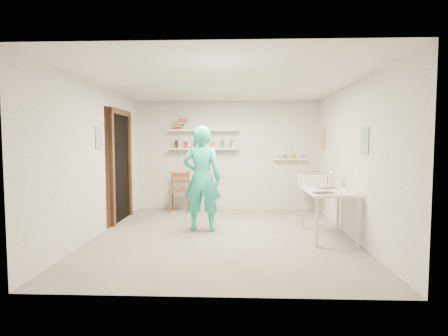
{
  "coord_description": "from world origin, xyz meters",
  "views": [
    {
      "loc": [
        0.23,
        -5.48,
        1.46
      ],
      "look_at": [
        0.0,
        0.4,
        1.05
      ],
      "focal_mm": 28.0,
      "sensor_mm": 36.0,
      "label": 1
    }
  ],
  "objects_px": {
    "belfast_sink": "(312,181)",
    "wall_clock": "(202,160)",
    "man": "(202,179)",
    "desk_lamp": "(333,174)",
    "wooden_chair": "(180,191)",
    "work_table": "(328,214)"
  },
  "relations": [
    {
      "from": "belfast_sink",
      "to": "wall_clock",
      "type": "relative_size",
      "value": 1.9
    },
    {
      "from": "man",
      "to": "desk_lamp",
      "type": "relative_size",
      "value": 12.69
    },
    {
      "from": "man",
      "to": "wooden_chair",
      "type": "relative_size",
      "value": 1.92
    },
    {
      "from": "man",
      "to": "desk_lamp",
      "type": "bearing_deg",
      "value": -173.76
    },
    {
      "from": "wall_clock",
      "to": "wooden_chair",
      "type": "xyz_separation_m",
      "value": [
        -0.63,
        1.39,
        -0.71
      ]
    },
    {
      "from": "wall_clock",
      "to": "wooden_chair",
      "type": "bearing_deg",
      "value": 118.58
    },
    {
      "from": "belfast_sink",
      "to": "desk_lamp",
      "type": "xyz_separation_m",
      "value": [
        0.07,
        -1.32,
        0.26
      ]
    },
    {
      "from": "wooden_chair",
      "to": "desk_lamp",
      "type": "bearing_deg",
      "value": -29.83
    },
    {
      "from": "belfast_sink",
      "to": "work_table",
      "type": "height_order",
      "value": "belfast_sink"
    },
    {
      "from": "wooden_chair",
      "to": "man",
      "type": "bearing_deg",
      "value": -69.61
    },
    {
      "from": "desk_lamp",
      "to": "wall_clock",
      "type": "bearing_deg",
      "value": 176.32
    },
    {
      "from": "wooden_chair",
      "to": "desk_lamp",
      "type": "xyz_separation_m",
      "value": [
        2.83,
        -1.53,
        0.5
      ]
    },
    {
      "from": "man",
      "to": "wall_clock",
      "type": "xyz_separation_m",
      "value": [
        -0.02,
        0.22,
        0.29
      ]
    },
    {
      "from": "belfast_sink",
      "to": "wooden_chair",
      "type": "xyz_separation_m",
      "value": [
        -2.76,
        0.21,
        -0.24
      ]
    },
    {
      "from": "man",
      "to": "wall_clock",
      "type": "relative_size",
      "value": 5.56
    },
    {
      "from": "belfast_sink",
      "to": "wall_clock",
      "type": "bearing_deg",
      "value": -151.07
    },
    {
      "from": "wooden_chair",
      "to": "work_table",
      "type": "distance_m",
      "value": 3.31
    },
    {
      "from": "man",
      "to": "wall_clock",
      "type": "height_order",
      "value": "man"
    },
    {
      "from": "wall_clock",
      "to": "desk_lamp",
      "type": "relative_size",
      "value": 2.28
    },
    {
      "from": "wooden_chair",
      "to": "work_table",
      "type": "bearing_deg",
      "value": -38.13
    },
    {
      "from": "wooden_chair",
      "to": "work_table",
      "type": "height_order",
      "value": "wooden_chair"
    },
    {
      "from": "belfast_sink",
      "to": "wooden_chair",
      "type": "bearing_deg",
      "value": 175.67
    }
  ]
}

